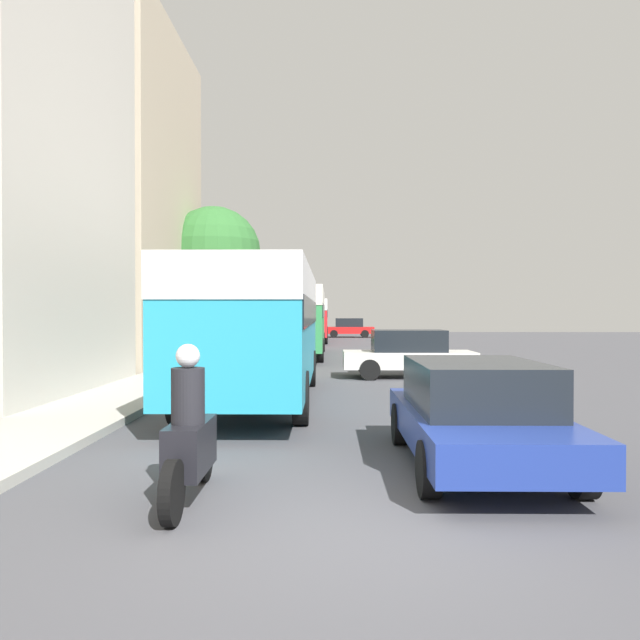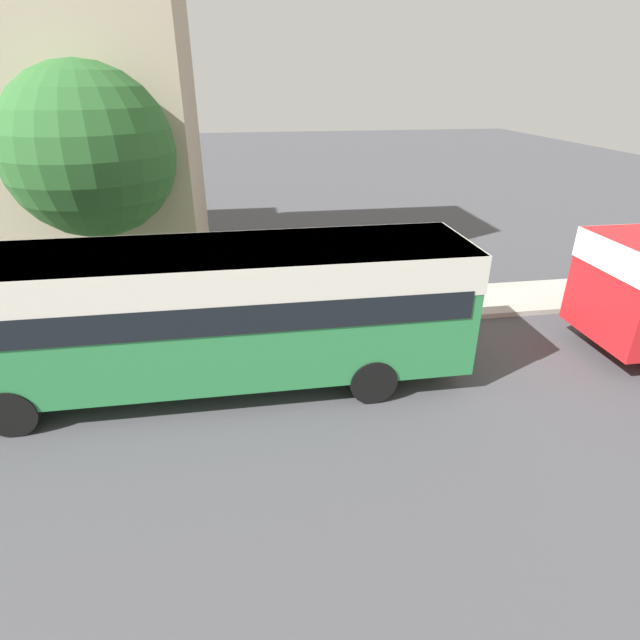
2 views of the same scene
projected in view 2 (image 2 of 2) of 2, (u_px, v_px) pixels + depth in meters
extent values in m
cube|color=#BCAD93|center=(15.00, 65.00, 13.83)|extent=(5.03, 9.29, 13.03)
cube|color=#2D8447|center=(198.00, 311.00, 10.39)|extent=(2.51, 11.35, 2.65)
cube|color=silver|center=(193.00, 269.00, 9.98)|extent=(2.53, 11.41, 0.79)
cube|color=black|center=(196.00, 297.00, 10.24)|extent=(2.56, 10.90, 0.58)
cylinder|color=black|center=(350.00, 331.00, 12.48)|extent=(0.28, 1.00, 1.00)
cylinder|color=black|center=(373.00, 380.00, 10.43)|extent=(0.28, 1.00, 1.00)
cylinder|color=black|center=(51.00, 352.00, 11.50)|extent=(0.28, 1.00, 1.00)
cylinder|color=black|center=(12.00, 412.00, 9.45)|extent=(0.28, 1.00, 1.00)
cylinder|color=black|center=(630.00, 313.00, 13.44)|extent=(0.28, 1.00, 1.00)
cylinder|color=#232838|center=(62.00, 324.00, 12.77)|extent=(0.29, 0.29, 0.76)
cylinder|color=gray|center=(56.00, 299.00, 12.47)|extent=(0.36, 0.36, 0.63)
sphere|color=tan|center=(52.00, 283.00, 12.29)|extent=(0.20, 0.20, 0.20)
cylinder|color=brown|center=(113.00, 270.00, 13.20)|extent=(0.36, 0.36, 2.95)
sphere|color=#2D662D|center=(90.00, 152.00, 11.89)|extent=(4.03, 4.03, 4.03)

